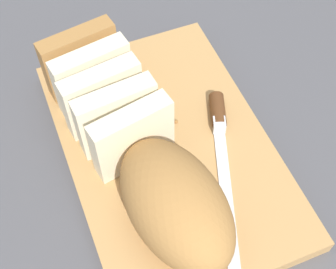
{
  "coord_description": "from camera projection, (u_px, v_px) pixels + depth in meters",
  "views": [
    {
      "loc": [
        -0.36,
        0.14,
        0.62
      ],
      "look_at": [
        0.0,
        0.0,
        0.06
      ],
      "focal_mm": 52.53,
      "sensor_mm": 36.0,
      "label": 1
    }
  ],
  "objects": [
    {
      "name": "ground_plane",
      "position": [
        168.0,
        155.0,
        0.73
      ],
      "size": [
        3.0,
        3.0,
        0.0
      ],
      "primitive_type": "plane",
      "color": "#4C4C51"
    },
    {
      "name": "cutting_board",
      "position": [
        168.0,
        151.0,
        0.72
      ],
      "size": [
        0.44,
        0.29,
        0.03
      ],
      "primitive_type": "cube",
      "rotation": [
        0.0,
        0.0,
        0.01
      ],
      "color": "tan",
      "rests_on": "ground_plane"
    },
    {
      "name": "bread_loaf",
      "position": [
        144.0,
        156.0,
        0.64
      ],
      "size": [
        0.41,
        0.17,
        0.1
      ],
      "rotation": [
        0.0,
        0.0,
        0.14
      ],
      "color": "#A8753D",
      "rests_on": "cutting_board"
    },
    {
      "name": "bread_knife",
      "position": [
        220.0,
        131.0,
        0.71
      ],
      "size": [
        0.26,
        0.11,
        0.02
      ],
      "rotation": [
        0.0,
        0.0,
        2.8
      ],
      "color": "silver",
      "rests_on": "cutting_board"
    },
    {
      "name": "crumb_near_knife",
      "position": [
        189.0,
        164.0,
        0.69
      ],
      "size": [
        0.01,
        0.01,
        0.01
      ],
      "primitive_type": "sphere",
      "color": "#996633",
      "rests_on": "cutting_board"
    },
    {
      "name": "crumb_near_loaf",
      "position": [
        144.0,
        147.0,
        0.71
      ],
      "size": [
        0.01,
        0.01,
        0.01
      ],
      "primitive_type": "sphere",
      "color": "#996633",
      "rests_on": "cutting_board"
    },
    {
      "name": "crumb_stray_left",
      "position": [
        140.0,
        125.0,
        0.73
      ],
      "size": [
        0.01,
        0.01,
        0.01
      ],
      "primitive_type": "sphere",
      "color": "#996633",
      "rests_on": "cutting_board"
    },
    {
      "name": "crumb_stray_right",
      "position": [
        176.0,
        121.0,
        0.73
      ],
      "size": [
        0.01,
        0.01,
        0.01
      ],
      "primitive_type": "sphere",
      "color": "#996633",
      "rests_on": "cutting_board"
    }
  ]
}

